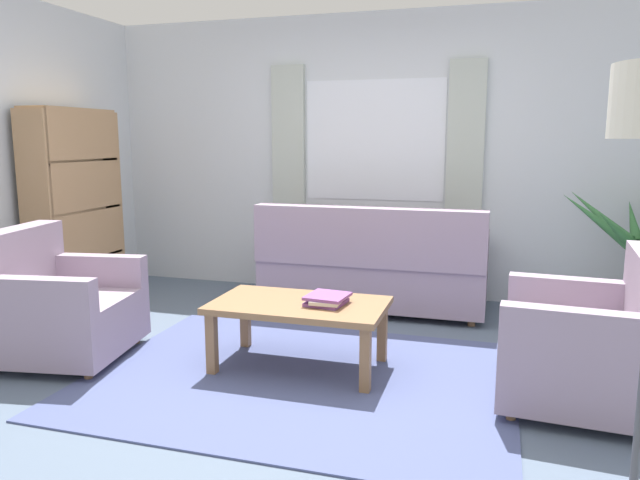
% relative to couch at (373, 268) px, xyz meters
% --- Properties ---
extents(ground_plane, '(6.24, 6.24, 0.00)m').
position_rel_couch_xyz_m(ground_plane, '(-0.12, -1.63, -0.37)').
color(ground_plane, slate).
extents(wall_back, '(5.32, 0.12, 2.60)m').
position_rel_couch_xyz_m(wall_back, '(-0.12, 0.63, 0.93)').
color(wall_back, silver).
rests_on(wall_back, ground_plane).
extents(window_with_curtains, '(1.98, 0.07, 1.40)m').
position_rel_couch_xyz_m(window_with_curtains, '(-0.12, 0.55, 1.08)').
color(window_with_curtains, white).
extents(area_rug, '(2.57, 1.99, 0.01)m').
position_rel_couch_xyz_m(area_rug, '(-0.12, -1.63, -0.36)').
color(area_rug, '#4C5684').
rests_on(area_rug, ground_plane).
extents(couch, '(1.90, 0.82, 0.92)m').
position_rel_couch_xyz_m(couch, '(0.00, 0.00, 0.00)').
color(couch, '#998499').
rests_on(couch, ground_plane).
extents(armchair_left, '(0.94, 0.96, 0.88)m').
position_rel_couch_xyz_m(armchair_left, '(-1.80, -1.74, -0.01)').
color(armchair_left, '#998499').
rests_on(armchair_left, ground_plane).
extents(armchair_right, '(0.88, 0.90, 0.88)m').
position_rel_couch_xyz_m(armchair_right, '(1.53, -1.53, -0.01)').
color(armchair_right, '#998499').
rests_on(armchair_right, ground_plane).
extents(coffee_table, '(1.10, 0.64, 0.44)m').
position_rel_couch_xyz_m(coffee_table, '(-0.18, -1.46, 0.01)').
color(coffee_table, olive).
rests_on(coffee_table, ground_plane).
extents(book_stack_on_table, '(0.27, 0.28, 0.06)m').
position_rel_couch_xyz_m(book_stack_on_table, '(0.01, -1.45, 0.10)').
color(book_stack_on_table, '#7F478C').
rests_on(book_stack_on_table, coffee_table).
extents(potted_plant, '(1.23, 1.09, 1.09)m').
position_rel_couch_xyz_m(potted_plant, '(2.06, 0.10, 0.15)').
color(potted_plant, '#56565B').
rests_on(potted_plant, ground_plane).
extents(bookshelf, '(0.30, 0.94, 1.72)m').
position_rel_couch_xyz_m(bookshelf, '(-2.47, -0.60, 0.42)').
color(bookshelf, '#A87F56').
rests_on(bookshelf, ground_plane).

